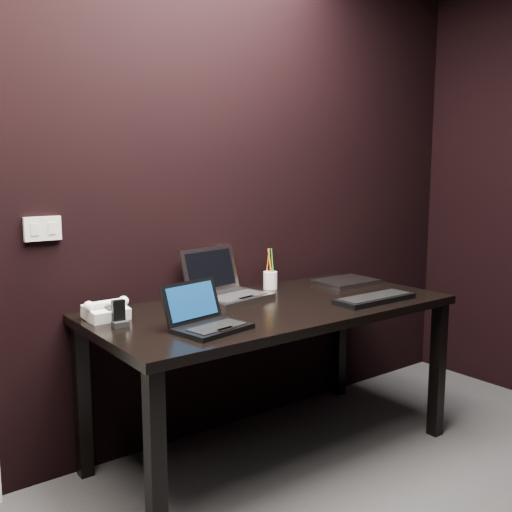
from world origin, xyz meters
TOP-DOWN VIEW (x-y plane):
  - wall_back at (0.00, 1.80)m, footprint 4.00×0.00m
  - wall_switch at (-0.62, 1.79)m, footprint 0.15×0.02m
  - desk at (0.30, 1.40)m, footprint 1.70×0.80m
  - netbook at (-0.17, 1.23)m, footprint 0.32×0.30m
  - silver_laptop at (0.19, 1.63)m, footprint 0.40×0.38m
  - ext_keyboard at (0.73, 1.16)m, footprint 0.43×0.15m
  - closed_laptop at (0.93, 1.55)m, footprint 0.33×0.24m
  - desk_phone at (-0.43, 1.61)m, footprint 0.20×0.15m
  - mobile_phone at (-0.43, 1.48)m, footprint 0.06×0.05m
  - pen_cup at (0.51, 1.69)m, footprint 0.10×0.10m

SIDE VIEW (x-z plane):
  - desk at x=0.30m, z-range 0.29..1.03m
  - closed_laptop at x=0.93m, z-range 0.74..0.76m
  - ext_keyboard at x=0.73m, z-range 0.74..0.77m
  - desk_phone at x=-0.43m, z-range 0.73..0.82m
  - netbook at x=-0.17m, z-range 0.69..0.87m
  - mobile_phone at x=-0.43m, z-range 0.73..0.83m
  - silver_laptop at x=0.19m, z-range 0.67..0.91m
  - pen_cup at x=0.51m, z-range 0.68..0.90m
  - wall_switch at x=-0.62m, z-range 1.07..1.17m
  - wall_back at x=0.00m, z-range -0.70..3.30m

